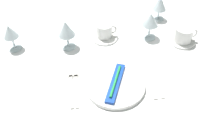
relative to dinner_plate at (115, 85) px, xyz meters
The scene contains 15 objects.
dining_table 0.23m from the dinner_plate, 88.02° to the left, with size 1.80×1.11×0.74m.
dinner_plate is the anchor object (origin of this frame).
toothbrush_package 0.02m from the dinner_plate, 97.13° to the left, with size 0.11×0.21×0.02m.
fork_outer 0.16m from the dinner_plate, behind, with size 0.02×0.21×0.00m.
fork_inner 0.18m from the dinner_plate, behind, with size 0.02×0.21×0.00m.
dinner_knife 0.15m from the dinner_plate, ahead, with size 0.02×0.21×0.00m.
spoon_soup 0.19m from the dinner_plate, 16.07° to the left, with size 0.03×0.22×0.01m.
saucer_left 0.33m from the dinner_plate, 92.39° to the left, with size 0.13×0.13×0.01m, color white.
coffee_cup_left 0.33m from the dinner_plate, 92.06° to the left, with size 0.10×0.07×0.07m.
saucer_right 0.44m from the dinner_plate, 34.92° to the left, with size 0.13×0.13×0.01m, color white.
coffee_cup_right 0.44m from the dinner_plate, 34.80° to the left, with size 0.11×0.09×0.07m.
wine_glass_centre 0.38m from the dinner_plate, 56.16° to the left, with size 0.08×0.08×0.14m.
wine_glass_left 0.55m from the dinner_plate, 57.62° to the left, with size 0.07×0.07×0.13m.
wine_glass_right 0.35m from the dinner_plate, 124.72° to the left, with size 0.08×0.08×0.14m.
wine_glass_far 0.54m from the dinner_plate, 146.46° to the left, with size 0.07×0.07×0.13m.
Camera 1 is at (-0.10, -0.89, 1.52)m, focal length 40.75 mm.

